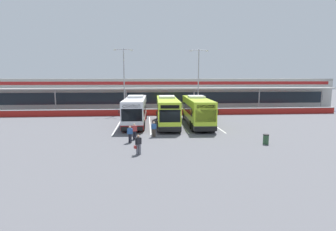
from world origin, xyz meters
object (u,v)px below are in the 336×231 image
object	(u,v)px
coach_bus_left_centre	(167,111)
lamp_post_centre	(198,77)
pedestrian_child	(154,129)
pedestrian_in_dark_coat	(134,131)
litter_bin	(266,139)
pedestrian_with_handbag	(138,144)
pedestrian_near_bin	(130,134)
coach_bus_leftmost	(135,111)
lamp_post_west	(124,77)
coach_bus_centre	(197,111)

from	to	relation	value
coach_bus_left_centre	lamp_post_centre	world-z (taller)	lamp_post_centre
lamp_post_centre	pedestrian_child	bearing A→B (deg)	-114.17
pedestrian_in_dark_coat	litter_bin	bearing A→B (deg)	-13.15
coach_bus_left_centre	lamp_post_centre	xyz separation A→B (m)	(6.36, 11.54, 4.50)
pedestrian_in_dark_coat	litter_bin	size ratio (longest dim) A/B	1.74
pedestrian_in_dark_coat	litter_bin	xyz separation A→B (m)	(12.35, -2.88, -0.41)
pedestrian_with_handbag	pedestrian_in_dark_coat	bearing A→B (deg)	95.73
coach_bus_left_centre	litter_bin	xyz separation A→B (m)	(8.41, -10.93, -1.32)
pedestrian_with_handbag	pedestrian_near_bin	distance (m)	4.14
coach_bus_leftmost	coach_bus_left_centre	world-z (taller)	same
lamp_post_west	litter_bin	distance (m)	27.51
pedestrian_with_handbag	pedestrian_near_bin	world-z (taller)	same
coach_bus_left_centre	litter_bin	distance (m)	13.85
pedestrian_near_bin	litter_bin	bearing A→B (deg)	-7.24
pedestrian_in_dark_coat	pedestrian_near_bin	xyz separation A→B (m)	(-0.36, -1.27, 0.00)
lamp_post_centre	pedestrian_near_bin	bearing A→B (deg)	-117.08
pedestrian_with_handbag	lamp_post_centre	bearing A→B (deg)	68.58
pedestrian_with_handbag	pedestrian_near_bin	bearing A→B (deg)	102.50
litter_bin	pedestrian_child	bearing A→B (deg)	159.17
lamp_post_west	litter_bin	xyz separation A→B (m)	(14.86, -22.41, -5.82)
pedestrian_with_handbag	lamp_post_west	size ratio (longest dim) A/B	0.15
coach_bus_centre	pedestrian_near_bin	world-z (taller)	coach_bus_centre
lamp_post_centre	litter_bin	world-z (taller)	lamp_post_centre
coach_bus_leftmost	pedestrian_child	world-z (taller)	coach_bus_leftmost
coach_bus_leftmost	coach_bus_centre	size ratio (longest dim) A/B	1.00
coach_bus_leftmost	lamp_post_west	size ratio (longest dim) A/B	1.11
pedestrian_with_handbag	pedestrian_child	bearing A→B (deg)	77.17
coach_bus_left_centre	pedestrian_in_dark_coat	world-z (taller)	coach_bus_left_centre
coach_bus_centre	lamp_post_centre	world-z (taller)	lamp_post_centre
pedestrian_with_handbag	lamp_post_centre	xyz separation A→B (m)	(9.76, 24.89, 5.43)
lamp_post_centre	pedestrian_with_handbag	bearing A→B (deg)	-111.42
coach_bus_leftmost	lamp_post_centre	distance (m)	15.57
coach_bus_centre	pedestrian_with_handbag	world-z (taller)	coach_bus_centre
pedestrian_with_handbag	lamp_post_west	bearing A→B (deg)	96.98
pedestrian_with_handbag	coach_bus_left_centre	bearing A→B (deg)	75.70
coach_bus_centre	lamp_post_west	world-z (taller)	lamp_post_west
pedestrian_in_dark_coat	pedestrian_near_bin	world-z (taller)	same
coach_bus_left_centre	pedestrian_child	distance (m)	7.31
pedestrian_in_dark_coat	lamp_post_west	distance (m)	20.42
coach_bus_centre	lamp_post_centre	xyz separation A→B (m)	(2.42, 11.64, 4.50)
litter_bin	pedestrian_in_dark_coat	bearing A→B (deg)	166.85
coach_bus_left_centre	pedestrian_with_handbag	world-z (taller)	coach_bus_left_centre
lamp_post_centre	coach_bus_leftmost	bearing A→B (deg)	-134.97
coach_bus_centre	litter_bin	world-z (taller)	coach_bus_centre
coach_bus_centre	pedestrian_near_bin	size ratio (longest dim) A/B	7.54
litter_bin	coach_bus_left_centre	bearing A→B (deg)	127.59
coach_bus_centre	pedestrian_in_dark_coat	world-z (taller)	coach_bus_centre
pedestrian_with_handbag	lamp_post_west	world-z (taller)	lamp_post_west
coach_bus_centre	litter_bin	xyz separation A→B (m)	(4.47, -10.82, -1.32)
lamp_post_west	coach_bus_leftmost	bearing A→B (deg)	-77.77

